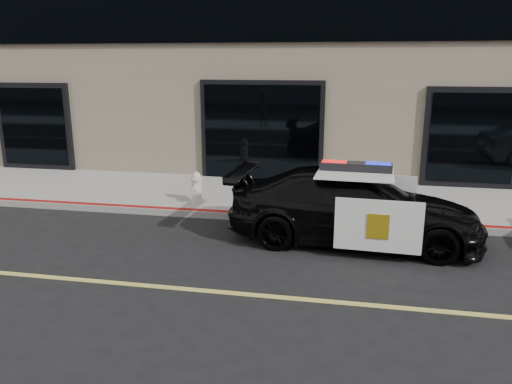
# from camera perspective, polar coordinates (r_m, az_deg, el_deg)

# --- Properties ---
(ground) EXTENTS (120.00, 120.00, 0.00)m
(ground) POSITION_cam_1_polar(r_m,az_deg,el_deg) (7.58, -1.37, -11.62)
(ground) COLOR black
(ground) RESTS_ON ground
(sidewalk_n) EXTENTS (60.00, 3.50, 0.15)m
(sidewalk_n) POSITION_cam_1_polar(r_m,az_deg,el_deg) (12.42, 3.77, -0.67)
(sidewalk_n) COLOR gray
(sidewalk_n) RESTS_ON ground
(police_car) EXTENTS (2.44, 4.93, 1.55)m
(police_car) POSITION_cam_1_polar(r_m,az_deg,el_deg) (9.64, 11.14, -1.64)
(police_car) COLOR black
(police_car) RESTS_ON ground
(fire_hydrant) EXTENTS (0.33, 0.46, 0.73)m
(fire_hydrant) POSITION_cam_1_polar(r_m,az_deg,el_deg) (11.77, -6.81, 0.49)
(fire_hydrant) COLOR silver
(fire_hydrant) RESTS_ON sidewalk_n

